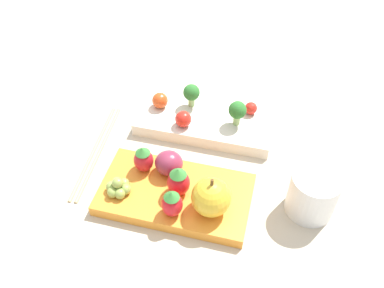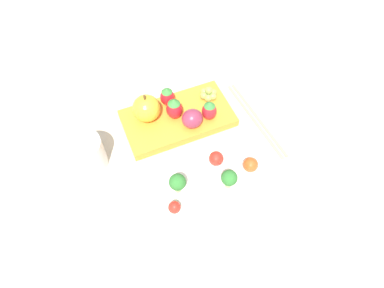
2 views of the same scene
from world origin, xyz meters
name	(u,v)px [view 1 (image 1 of 2)]	position (x,y,z in m)	size (l,w,h in m)	color
ground_plane	(192,158)	(0.00, 0.00, 0.00)	(4.00, 4.00, 0.00)	#BCB29E
bento_box_savoury	(206,119)	(0.01, 0.08, 0.01)	(0.23, 0.12, 0.02)	silver
bento_box_fruit	(175,194)	(-0.01, -0.08, 0.01)	(0.22, 0.13, 0.02)	orange
broccoli_floret_0	(191,93)	(-0.02, 0.10, 0.05)	(0.03, 0.03, 0.04)	#93B770
broccoli_floret_1	(237,111)	(0.06, 0.07, 0.05)	(0.03, 0.03, 0.04)	#93B770
cherry_tomato_0	(183,119)	(-0.03, 0.05, 0.04)	(0.03, 0.03, 0.03)	red
cherry_tomato_1	(251,108)	(0.08, 0.10, 0.03)	(0.02, 0.02, 0.02)	red
cherry_tomato_2	(160,100)	(-0.07, 0.09, 0.04)	(0.03, 0.03, 0.03)	#DB4C1E
apple	(211,197)	(0.05, -0.11, 0.05)	(0.06, 0.06, 0.06)	gold
strawberry_0	(143,159)	(-0.06, -0.05, 0.04)	(0.03, 0.03, 0.05)	red
strawberry_1	(169,203)	(0.00, -0.12, 0.04)	(0.03, 0.03, 0.05)	red
strawberry_2	(176,181)	(0.00, -0.09, 0.04)	(0.03, 0.03, 0.05)	red
plum	(169,163)	(-0.02, -0.05, 0.04)	(0.04, 0.04, 0.04)	#892D47
grape_cluster	(118,187)	(-0.08, -0.10, 0.03)	(0.04, 0.03, 0.03)	#8EA84C
drinking_cup	(313,194)	(0.19, -0.06, 0.03)	(0.07, 0.07, 0.07)	silver
chopsticks_pair	(96,150)	(-0.15, -0.02, 0.00)	(0.02, 0.21, 0.01)	tan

